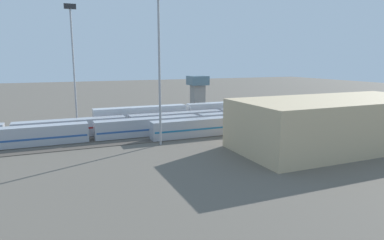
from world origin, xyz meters
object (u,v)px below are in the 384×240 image
Objects in this scene: maintenance_shed at (337,123)px; train_on_track_2 at (176,120)px; train_on_track_1 at (186,114)px; train_on_track_3 at (148,127)px; light_mast_0 at (73,51)px; control_tower at (198,90)px; light_mast_1 at (159,50)px; train_on_track_4 at (284,120)px.

train_on_track_2 is at bearing -51.59° from maintenance_shed.
train_on_track_3 is at bearing 37.47° from train_on_track_1.
light_mast_0 reaches higher than train_on_track_3.
control_tower is (-39.62, -13.58, -12.05)m from light_mast_0.
light_mast_1 is (-0.14, 8.77, 16.42)m from train_on_track_3.
train_on_track_2 is 4.11× the size of light_mast_1.
train_on_track_1 is 0.66× the size of train_on_track_3.
train_on_track_1 is at bearing 59.36° from control_tower.
train_on_track_3 is (32.84, -5.00, -0.11)m from train_on_track_4.
train_on_track_3 is 0.60× the size of train_on_track_2.
maintenance_shed is at bearing 95.07° from control_tower.
train_on_track_1 is at bearing -142.53° from train_on_track_3.
light_mast_1 is at bearing 6.57° from train_on_track_4.
control_tower is (-12.93, -21.83, 4.11)m from train_on_track_1.
train_on_track_2 is 36.04m from maintenance_shed.
control_tower is at bearing -123.05° from train_on_track_2.
train_on_track_3 is at bearing -8.66° from train_on_track_4.
train_on_track_4 reaches higher than train_on_track_3.
train_on_track_2 is at bearing -121.31° from light_mast_1.
control_tower is at bearing -122.47° from light_mast_1.
train_on_track_4 is 1.67× the size of maintenance_shed.
train_on_track_4 is 0.55× the size of train_on_track_2.
train_on_track_4 is at bearing 171.34° from train_on_track_3.
light_mast_0 is (13.65, -18.24, 16.76)m from train_on_track_3.
train_on_track_1 is 16.45m from train_on_track_3.
train_on_track_2 is 32.35m from control_tower.
train_on_track_1 is 0.39× the size of train_on_track_2.
train_on_track_1 is 6.77m from train_on_track_2.
maintenance_shed is at bearing 137.06° from light_mast_0.
train_on_track_2 is 4.02× the size of light_mast_0.
light_mast_0 is at bearing -42.94° from maintenance_shed.
light_mast_0 is 1.02× the size of light_mast_1.
train_on_track_2 is (4.53, 5.00, -0.58)m from train_on_track_1.
maintenance_shed is (-22.33, 28.17, 2.67)m from train_on_track_2.
train_on_track_4 reaches higher than train_on_track_2.
light_mast_0 is (22.17, -13.24, 16.75)m from train_on_track_2.
train_on_track_1 is at bearing -124.51° from light_mast_1.
light_mast_0 is at bearing -53.20° from train_on_track_3.
maintenance_shed is 3.52× the size of control_tower.
maintenance_shed is (-30.71, 14.40, -13.74)m from light_mast_1.
light_mast_1 reaches higher than train_on_track_3.
train_on_track_1 reaches higher than train_on_track_4.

